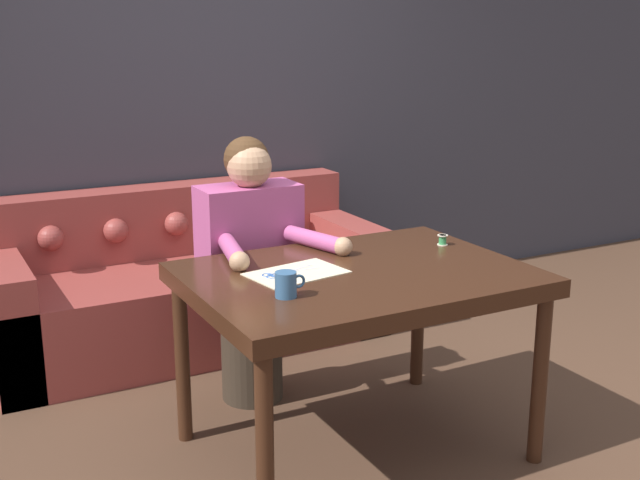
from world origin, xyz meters
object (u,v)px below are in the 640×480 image
object	(u,v)px
couch	(187,288)
scissors	(281,274)
thread_spool	(443,240)
dining_table	(357,289)
mug	(286,284)
person	(251,270)

from	to	relation	value
couch	scissors	size ratio (longest dim) A/B	8.75
thread_spool	dining_table	bearing A→B (deg)	-163.38
mug	scissors	bearing A→B (deg)	68.77
person	mug	world-z (taller)	person
couch	mug	bearing A→B (deg)	-95.97
person	mug	xyz separation A→B (m)	(-0.20, -0.78, 0.19)
person	scissors	size ratio (longest dim) A/B	5.17
dining_table	scissors	size ratio (longest dim) A/B	5.47
thread_spool	scissors	bearing A→B (deg)	-175.66
couch	scissors	xyz separation A→B (m)	(-0.07, -1.36, 0.46)
couch	person	size ratio (longest dim) A/B	1.69
dining_table	thread_spool	size ratio (longest dim) A/B	28.53
person	scissors	xyz separation A→B (m)	(-0.10, -0.54, 0.14)
scissors	dining_table	bearing A→B (deg)	-18.37
scissors	mug	size ratio (longest dim) A/B	2.08
scissors	couch	bearing A→B (deg)	86.94
couch	scissors	world-z (taller)	couch
dining_table	thread_spool	world-z (taller)	thread_spool
dining_table	thread_spool	distance (m)	0.55
dining_table	couch	size ratio (longest dim) A/B	0.62
person	scissors	distance (m)	0.57
mug	thread_spool	distance (m)	0.94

